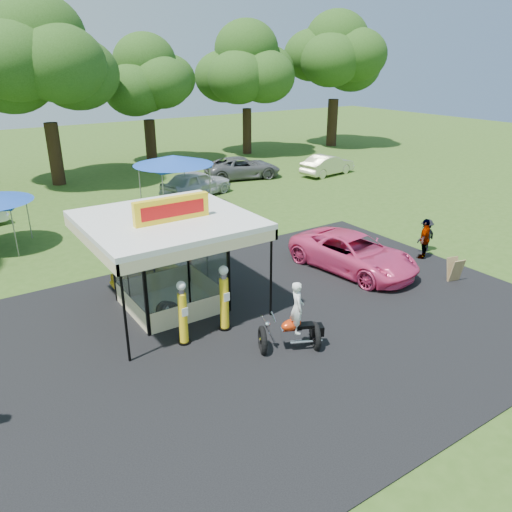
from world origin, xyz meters
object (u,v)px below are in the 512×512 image
(gas_station_kiosk, at_px, (169,261))
(spectator_east_a, at_px, (426,236))
(a_frame_sign, at_px, (455,270))
(bg_car_d, at_px, (242,168))
(gas_pump_right, at_px, (224,300))
(bg_car_e, at_px, (327,165))
(spectator_east_b, at_px, (425,239))
(bg_car_c, at_px, (196,183))
(motorcycle, at_px, (294,323))
(gas_pump_left, at_px, (183,315))
(kiosk_car, at_px, (148,274))
(pink_sedan, at_px, (353,253))
(tent_east, at_px, (173,160))

(gas_station_kiosk, xyz_separation_m, spectator_east_a, (12.07, -1.45, -1.01))
(a_frame_sign, relative_size, bg_car_d, 0.17)
(bg_car_d, bearing_deg, gas_pump_right, 160.17)
(bg_car_d, bearing_deg, bg_car_e, -99.93)
(gas_station_kiosk, height_order, bg_car_d, gas_station_kiosk)
(bg_car_e, bearing_deg, gas_station_kiosk, 116.64)
(gas_station_kiosk, bearing_deg, gas_pump_right, -72.99)
(gas_pump_right, xyz_separation_m, spectator_east_b, (10.53, 0.50, -0.17))
(spectator_east_a, xyz_separation_m, bg_car_c, (-4.19, 14.70, 0.07))
(gas_station_kiosk, xyz_separation_m, motorcycle, (1.92, -4.66, -0.87))
(gas_pump_left, bearing_deg, kiosk_car, 80.91)
(gas_station_kiosk, relative_size, pink_sedan, 0.97)
(gas_pump_left, relative_size, spectator_east_a, 1.39)
(spectator_east_a, bearing_deg, bg_car_c, -73.25)
(bg_car_e, bearing_deg, bg_car_d, 57.81)
(a_frame_sign, xyz_separation_m, pink_sedan, (-2.58, 3.09, 0.28))
(bg_car_c, xyz_separation_m, bg_car_d, (5.24, 2.76, -0.06))
(motorcycle, xyz_separation_m, bg_car_e, (17.21, 18.02, -0.15))
(pink_sedan, bearing_deg, gas_pump_left, -179.14)
(kiosk_car, height_order, bg_car_d, bg_car_d)
(gas_pump_right, bearing_deg, gas_pump_left, -177.61)
(motorcycle, relative_size, a_frame_sign, 2.41)
(a_frame_sign, relative_size, spectator_east_a, 0.63)
(pink_sedan, height_order, tent_east, tent_east)
(spectator_east_b, height_order, bg_car_c, spectator_east_b)
(kiosk_car, bearing_deg, tent_east, -31.20)
(bg_car_d, bearing_deg, motorcycle, 165.51)
(gas_station_kiosk, xyz_separation_m, bg_car_c, (7.89, 13.25, -0.93))
(motorcycle, distance_m, pink_sedan, 6.78)
(gas_pump_right, bearing_deg, bg_car_e, 40.72)
(motorcycle, xyz_separation_m, spectator_east_b, (9.37, 2.70, 0.02))
(gas_pump_left, xyz_separation_m, motorcycle, (2.67, -2.13, -0.13))
(gas_pump_left, height_order, tent_east, tent_east)
(pink_sedan, height_order, spectator_east_b, spectator_east_b)
(motorcycle, distance_m, bg_car_d, 23.52)
(gas_station_kiosk, xyz_separation_m, gas_pump_right, (0.75, -2.47, -0.69))
(gas_station_kiosk, bearing_deg, spectator_east_a, -6.85)
(spectator_east_b, relative_size, bg_car_c, 0.37)
(bg_car_c, bearing_deg, pink_sedan, 163.28)
(gas_pump_right, relative_size, a_frame_sign, 2.35)
(tent_east, bearing_deg, bg_car_d, 31.97)
(a_frame_sign, distance_m, spectator_east_b, 2.55)
(motorcycle, xyz_separation_m, tent_east, (3.54, 15.89, 1.99))
(bg_car_c, bearing_deg, bg_car_d, -78.40)
(gas_station_kiosk, height_order, gas_pump_right, gas_station_kiosk)
(gas_pump_right, xyz_separation_m, pink_sedan, (6.98, 1.27, -0.32))
(gas_pump_right, relative_size, spectator_east_a, 1.47)
(gas_station_kiosk, height_order, a_frame_sign, gas_station_kiosk)
(gas_pump_left, bearing_deg, motorcycle, -38.61)
(spectator_east_a, xyz_separation_m, bg_car_e, (7.06, 14.80, -0.02))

